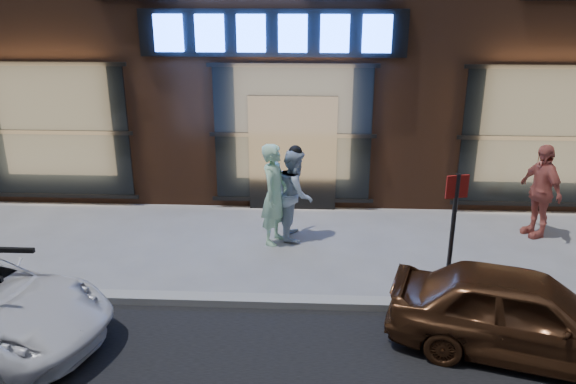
# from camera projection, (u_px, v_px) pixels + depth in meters

# --- Properties ---
(ground) EXTENTS (90.00, 90.00, 0.00)m
(ground) POSITION_uv_depth(u_px,v_px,m) (281.00, 305.00, 8.27)
(ground) COLOR slate
(ground) RESTS_ON ground
(curb) EXTENTS (60.00, 0.25, 0.12)m
(curb) POSITION_uv_depth(u_px,v_px,m) (281.00, 302.00, 8.25)
(curb) COLOR gray
(curb) RESTS_ON ground
(man_bowtie) EXTENTS (0.64, 0.79, 1.86)m
(man_bowtie) POSITION_uv_depth(u_px,v_px,m) (274.00, 194.00, 10.05)
(man_bowtie) COLOR #BFFBCB
(man_bowtie) RESTS_ON ground
(man_cap) EXTENTS (0.66, 0.84, 1.69)m
(man_cap) POSITION_uv_depth(u_px,v_px,m) (295.00, 194.00, 10.32)
(man_cap) COLOR silver
(man_cap) RESTS_ON ground
(passerby) EXTENTS (0.73, 1.12, 1.77)m
(passerby) POSITION_uv_depth(u_px,v_px,m) (540.00, 191.00, 10.37)
(passerby) COLOR #BD5D4E
(passerby) RESTS_ON ground
(gold_sedan) EXTENTS (3.54, 2.21, 1.13)m
(gold_sedan) POSITION_uv_depth(u_px,v_px,m) (523.00, 314.00, 7.01)
(gold_sedan) COLOR brown
(gold_sedan) RESTS_ON ground
(sign_post) EXTENTS (0.32, 0.11, 2.04)m
(sign_post) POSITION_uv_depth(u_px,v_px,m) (453.00, 229.00, 7.83)
(sign_post) COLOR #262628
(sign_post) RESTS_ON ground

